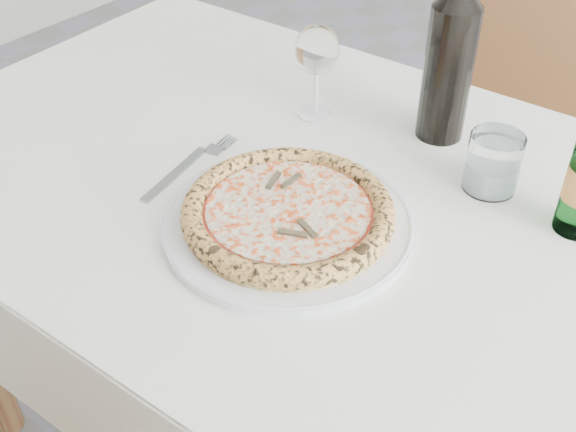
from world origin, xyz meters
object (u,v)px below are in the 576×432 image
(plate, at_px, (288,222))
(wine_bottle, at_px, (450,60))
(wine_glass, at_px, (317,52))
(pizza, at_px, (288,212))
(chair_far, at_px, (514,96))
(dining_table, at_px, (329,240))
(tumbler, at_px, (492,166))

(plate, relative_size, wine_bottle, 1.11)
(plate, xyz_separation_m, wine_bottle, (0.04, 0.34, 0.12))
(wine_glass, relative_size, wine_bottle, 0.52)
(pizza, xyz_separation_m, wine_glass, (-0.15, 0.26, 0.09))
(chair_far, xyz_separation_m, plate, (0.06, -0.93, 0.23))
(dining_table, xyz_separation_m, wine_glass, (-0.15, 0.16, 0.20))
(dining_table, height_order, pizza, pizza)
(wine_glass, xyz_separation_m, wine_bottle, (0.19, 0.08, 0.02))
(wine_glass, bearing_deg, dining_table, -46.44)
(plate, relative_size, wine_glass, 2.15)
(wine_glass, xyz_separation_m, tumbler, (0.32, -0.00, -0.08))
(pizza, distance_m, tumbler, 0.31)
(dining_table, distance_m, wine_glass, 0.30)
(dining_table, xyz_separation_m, wine_bottle, (0.04, 0.24, 0.22))
(plate, relative_size, tumbler, 3.93)
(wine_glass, bearing_deg, pizza, -59.56)
(plate, bearing_deg, chair_far, 93.86)
(chair_far, height_order, wine_glass, chair_far)
(chair_far, distance_m, tumbler, 0.76)
(wine_glass, distance_m, wine_bottle, 0.21)
(chair_far, xyz_separation_m, wine_glass, (-0.09, -0.67, 0.34))
(chair_far, height_order, tumbler, chair_far)
(dining_table, height_order, wine_bottle, wine_bottle)
(plate, distance_m, wine_glass, 0.32)
(pizza, height_order, wine_bottle, wine_bottle)
(wine_bottle, bearing_deg, plate, -96.49)
(tumbler, distance_m, wine_bottle, 0.18)
(chair_far, height_order, pizza, chair_far)
(dining_table, bearing_deg, plate, -90.00)
(chair_far, relative_size, plate, 2.72)
(tumbler, bearing_deg, pizza, -123.17)
(pizza, relative_size, wine_bottle, 0.93)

